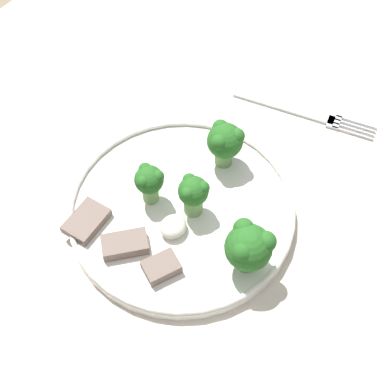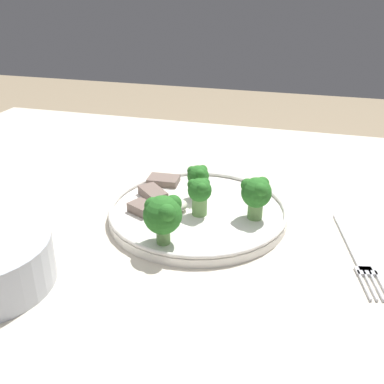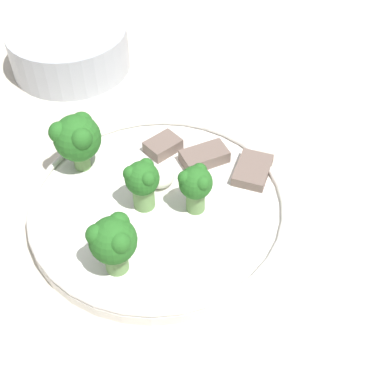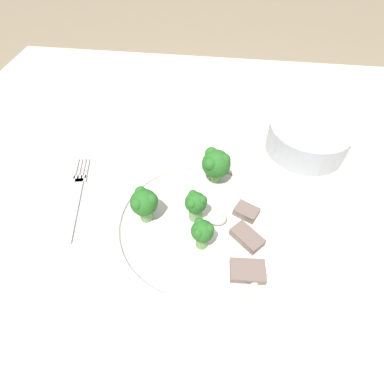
% 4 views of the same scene
% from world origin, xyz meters
% --- Properties ---
extents(ground_plane, '(8.00, 8.00, 0.00)m').
position_xyz_m(ground_plane, '(0.00, 0.00, 0.00)').
color(ground_plane, '#9E896B').
extents(table, '(1.22, 1.04, 0.73)m').
position_xyz_m(table, '(0.00, 0.00, 0.64)').
color(table, beige).
rests_on(table, ground_plane).
extents(dinner_plate, '(0.26, 0.26, 0.02)m').
position_xyz_m(dinner_plate, '(-0.02, -0.07, 0.74)').
color(dinner_plate, white).
rests_on(dinner_plate, table).
extents(fork, '(0.06, 0.19, 0.00)m').
position_xyz_m(fork, '(-0.24, -0.04, 0.73)').
color(fork, silver).
rests_on(fork, table).
extents(cream_bowl, '(0.15, 0.15, 0.06)m').
position_xyz_m(cream_bowl, '(0.17, 0.14, 0.76)').
color(cream_bowl, '#B7BCC6').
rests_on(cream_bowl, table).
extents(broccoli_floret_near_rim_left, '(0.05, 0.05, 0.06)m').
position_xyz_m(broccoli_floret_near_rim_left, '(-0.00, 0.02, 0.78)').
color(broccoli_floret_near_rim_left, '#709E56').
rests_on(broccoli_floret_near_rim_left, dinner_plate).
extents(broccoli_floret_center_left, '(0.03, 0.03, 0.05)m').
position_xyz_m(broccoli_floret_center_left, '(-0.02, -0.06, 0.78)').
color(broccoli_floret_center_left, '#709E56').
rests_on(broccoli_floret_center_left, dinner_plate).
extents(broccoli_floret_back_left, '(0.04, 0.04, 0.06)m').
position_xyz_m(broccoli_floret_back_left, '(-0.10, -0.07, 0.78)').
color(broccoli_floret_back_left, '#709E56').
rests_on(broccoli_floret_back_left, dinner_plate).
extents(broccoli_floret_front_left, '(0.03, 0.03, 0.05)m').
position_xyz_m(broccoli_floret_front_left, '(-0.01, -0.11, 0.78)').
color(broccoli_floret_front_left, '#709E56').
rests_on(broccoli_floret_front_left, dinner_plate).
extents(meat_slice_front_slice, '(0.04, 0.04, 0.01)m').
position_xyz_m(meat_slice_front_slice, '(0.06, -0.04, 0.75)').
color(meat_slice_front_slice, '#756056').
rests_on(meat_slice_front_slice, dinner_plate).
extents(meat_slice_middle_slice, '(0.05, 0.05, 0.01)m').
position_xyz_m(meat_slice_middle_slice, '(0.06, -0.09, 0.75)').
color(meat_slice_middle_slice, '#756056').
rests_on(meat_slice_middle_slice, dinner_plate).
extents(meat_slice_rear_slice, '(0.05, 0.04, 0.01)m').
position_xyz_m(meat_slice_rear_slice, '(0.06, -0.15, 0.75)').
color(meat_slice_rear_slice, '#756056').
rests_on(meat_slice_rear_slice, dinner_plate).
extents(sauce_dollop, '(0.03, 0.03, 0.02)m').
position_xyz_m(sauce_dollop, '(0.01, -0.06, 0.75)').
color(sauce_dollop, silver).
rests_on(sauce_dollop, dinner_plate).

